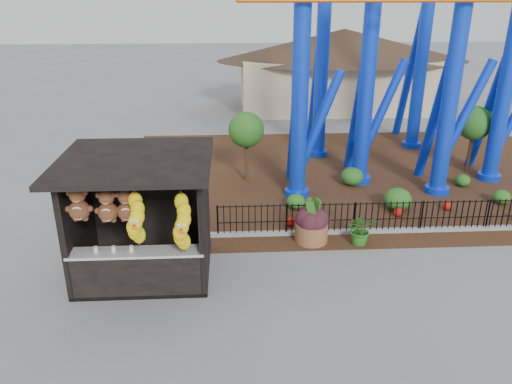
{
  "coord_description": "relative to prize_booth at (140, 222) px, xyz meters",
  "views": [
    {
      "loc": [
        -0.8,
        -10.04,
        6.7
      ],
      "look_at": [
        -0.17,
        1.5,
        2.0
      ],
      "focal_mm": 35.0,
      "sensor_mm": 36.0,
      "label": 1
    }
  ],
  "objects": [
    {
      "name": "landscaping",
      "position": [
        7.6,
        4.53,
        -1.21
      ],
      "size": [
        7.72,
        3.88,
        0.72
      ],
      "color": "#24581A",
      "rests_on": "mulch_bed"
    },
    {
      "name": "terracotta_planter",
      "position": [
        4.46,
        1.67,
        -1.24
      ],
      "size": [
        1.25,
        1.25,
        0.58
      ],
      "primitive_type": "cylinder",
      "rotation": [
        0.0,
        0.0,
        0.43
      ],
      "color": "brown",
      "rests_on": "ground"
    },
    {
      "name": "curb",
      "position": [
        7.0,
        2.1,
        -1.47
      ],
      "size": [
        18.0,
        0.18,
        0.12
      ],
      "primitive_type": "cube",
      "color": "gray",
      "rests_on": "ground"
    },
    {
      "name": "mulch_bed",
      "position": [
        7.0,
        7.1,
        -1.52
      ],
      "size": [
        18.0,
        12.0,
        0.02
      ],
      "primitive_type": "cube",
      "color": "#331E11",
      "rests_on": "ground"
    },
    {
      "name": "potted_plant",
      "position": [
        5.83,
        1.45,
        -1.07
      ],
      "size": [
        0.83,
        0.72,
        0.92
      ],
      "primitive_type": "imported",
      "rotation": [
        0.0,
        0.0,
        0.01
      ],
      "color": "#1D5418",
      "rests_on": "ground"
    },
    {
      "name": "pavilion",
      "position": [
        9.0,
        19.1,
        1.53
      ],
      "size": [
        15.0,
        15.0,
        4.8
      ],
      "color": "#BFAD8C",
      "rests_on": "ground"
    },
    {
      "name": "prize_booth",
      "position": [
        0.0,
        0.0,
        0.0
      ],
      "size": [
        3.5,
        3.4,
        3.12
      ],
      "color": "black",
      "rests_on": "ground"
    },
    {
      "name": "picket_fence",
      "position": [
        7.9,
        2.1,
        -1.03
      ],
      "size": [
        12.2,
        0.06,
        1.0
      ],
      "primitive_type": null,
      "color": "black",
      "rests_on": "ground"
    },
    {
      "name": "planter_foliage",
      "position": [
        4.46,
        1.67,
        -0.64
      ],
      "size": [
        0.7,
        0.7,
        0.64
      ],
      "primitive_type": "ellipsoid",
      "color": "#31131B",
      "rests_on": "terracotta_planter"
    },
    {
      "name": "ground",
      "position": [
        3.0,
        -0.9,
        -1.53
      ],
      "size": [
        120.0,
        120.0,
        0.0
      ],
      "primitive_type": "plane",
      "color": "slate",
      "rests_on": "ground"
    }
  ]
}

